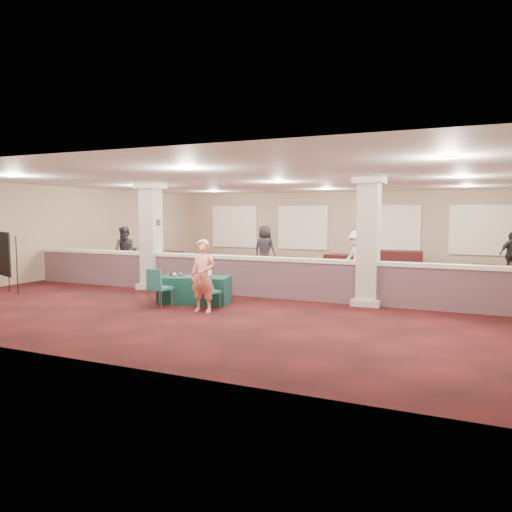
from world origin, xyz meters
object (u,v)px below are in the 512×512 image
at_px(conf_chair_side, 158,285).
at_px(attendee_c, 511,254).
at_px(woman, 203,276).
at_px(far_table_front_left, 174,262).
at_px(far_table_back_right, 397,261).
at_px(attendee_a, 126,252).
at_px(far_table_back_left, 161,259).
at_px(far_table_front_center, 268,267).
at_px(easel_board, 4,255).
at_px(far_table_back_center, 348,263).
at_px(attendee_b, 357,258).
at_px(conf_chair_main, 208,289).
at_px(near_table, 195,290).
at_px(far_table_front_right, 499,277).
at_px(attendee_d, 265,249).

distance_m(conf_chair_side, attendee_c, 12.79).
distance_m(woman, far_table_front_left, 8.83).
height_order(far_table_back_right, attendee_a, attendee_a).
bearing_deg(far_table_back_left, woman, -48.88).
bearing_deg(attendee_a, far_table_front_left, 63.38).
bearing_deg(far_table_back_left, far_table_front_center, -10.26).
xyz_separation_m(attendee_a, attendee_c, (12.56, 5.54, -0.09)).
distance_m(easel_board, far_table_back_center, 11.81).
height_order(woman, far_table_front_left, woman).
distance_m(easel_board, attendee_b, 10.47).
xyz_separation_m(far_table_front_left, far_table_front_center, (4.41, -0.74, 0.05)).
relative_size(attendee_a, attendee_c, 1.11).
bearing_deg(far_table_back_right, attendee_a, -144.81).
bearing_deg(conf_chair_main, far_table_front_left, 139.54).
bearing_deg(near_table, conf_chair_main, -54.16).
height_order(far_table_front_left, far_table_front_right, far_table_front_right).
bearing_deg(attendee_b, far_table_back_left, -160.13).
relative_size(near_table, far_table_back_center, 1.04).
height_order(far_table_front_left, attendee_d, attendee_d).
relative_size(near_table, far_table_front_right, 1.06).
height_order(far_table_back_center, attendee_a, attendee_a).
bearing_deg(woman, far_table_front_right, 46.35).
bearing_deg(far_table_back_center, far_table_front_right, -21.21).
height_order(far_table_back_center, far_table_back_right, far_table_back_right).
relative_size(attendee_c, attendee_d, 0.89).
bearing_deg(attendee_c, easel_board, 178.16).
bearing_deg(far_table_back_right, conf_chair_side, -111.11).
distance_m(easel_board, far_table_front_center, 8.32).
bearing_deg(attendee_b, near_table, -93.11).
bearing_deg(conf_chair_side, woman, 5.70).
xyz_separation_m(woman, attendee_a, (-5.79, 4.40, 0.05)).
height_order(conf_chair_main, far_table_front_right, conf_chair_main).
bearing_deg(woman, far_table_back_center, 81.41).
relative_size(woman, far_table_front_left, 1.06).
bearing_deg(conf_chair_main, far_table_front_center, 109.73).
distance_m(near_table, attendee_a, 6.10).
xyz_separation_m(conf_chair_main, far_table_back_right, (2.84, 10.12, -0.11)).
distance_m(conf_chair_side, easel_board, 5.16).
distance_m(conf_chair_main, attendee_c, 11.80).
height_order(conf_chair_main, attendee_b, attendee_b).
xyz_separation_m(far_table_front_left, attendee_d, (3.75, 0.50, 0.58)).
relative_size(conf_chair_main, conf_chair_side, 0.88).
xyz_separation_m(near_table, far_table_back_right, (3.57, 9.50, 0.05)).
height_order(easel_board, far_table_front_right, easel_board).
relative_size(conf_chair_side, far_table_back_center, 0.56).
relative_size(conf_chair_main, far_table_back_center, 0.49).
distance_m(far_table_front_right, attendee_d, 8.04).
distance_m(far_table_back_right, attendee_a, 10.49).
bearing_deg(far_table_back_right, attendee_d, -146.01).
bearing_deg(far_table_front_left, easel_board, -97.80).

